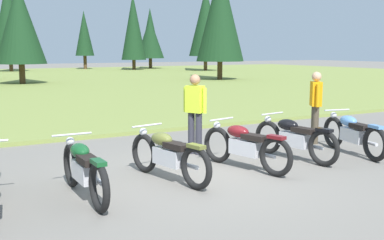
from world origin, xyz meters
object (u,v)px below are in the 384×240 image
motorcycle_sky_blue (353,133)px  motorcycle_british_green (84,169)px  motorcycle_olive (168,155)px  motorcycle_black (294,138)px  rider_in_hivis_vest (316,103)px  rider_checking_bike (195,109)px  motorcycle_maroon (245,145)px

motorcycle_sky_blue → motorcycle_british_green: bearing=-178.4°
motorcycle_british_green → motorcycle_olive: size_ratio=1.01×
motorcycle_black → rider_in_hivis_vest: bearing=33.8°
motorcycle_black → rider_in_hivis_vest: size_ratio=1.25×
rider_in_hivis_vest → rider_checking_bike: 3.04m
motorcycle_maroon → motorcycle_black: bearing=6.3°
motorcycle_maroon → motorcycle_olive: bearing=179.7°
motorcycle_black → rider_checking_bike: rider_checking_bike is taller
motorcycle_british_green → motorcycle_sky_blue: same height
motorcycle_olive → rider_checking_bike: size_ratio=1.24×
motorcycle_british_green → motorcycle_olive: same height
rider_checking_bike → motorcycle_maroon: bearing=-83.4°
rider_checking_bike → motorcycle_sky_blue: bearing=-29.1°
motorcycle_olive → motorcycle_sky_blue: size_ratio=1.00×
motorcycle_maroon → rider_in_hivis_vest: rider_in_hivis_vest is taller
motorcycle_british_green → motorcycle_maroon: same height
motorcycle_british_green → rider_checking_bike: size_ratio=1.26×
motorcycle_olive → motorcycle_maroon: size_ratio=1.01×
motorcycle_maroon → rider_in_hivis_vest: (2.85, 1.18, 0.51)m
motorcycle_black → motorcycle_british_green: bearing=-174.9°
motorcycle_sky_blue → rider_in_hivis_vest: bearing=83.6°
motorcycle_sky_blue → rider_in_hivis_vest: 1.37m
motorcycle_sky_blue → motorcycle_maroon: bearing=178.3°
motorcycle_british_green → motorcycle_maroon: size_ratio=1.02×
motorcycle_maroon → motorcycle_sky_blue: bearing=-1.7°
motorcycle_british_green → motorcycle_olive: (1.50, 0.25, 0.00)m
motorcycle_maroon → rider_checking_bike: rider_checking_bike is taller
motorcycle_sky_blue → rider_checking_bike: size_ratio=1.24×
motorcycle_black → motorcycle_sky_blue: bearing=-9.0°
motorcycle_maroon → motorcycle_sky_blue: same height
motorcycle_maroon → motorcycle_sky_blue: (2.71, -0.08, 0.00)m
motorcycle_olive → rider_in_hivis_vest: size_ratio=1.24×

